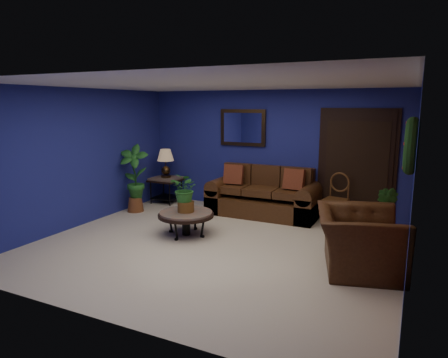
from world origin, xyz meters
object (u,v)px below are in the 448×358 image
at_px(sofa, 264,199).
at_px(end_table, 166,183).
at_px(table_lamp, 166,160).
at_px(side_chair, 337,195).
at_px(armchair, 359,241).
at_px(coffee_table, 186,215).

bearing_deg(sofa, end_table, -179.21).
distance_m(table_lamp, side_chair, 3.81).
xyz_separation_m(table_lamp, armchair, (4.45, -2.02, -0.58)).
xyz_separation_m(sofa, table_lamp, (-2.35, -0.03, 0.66)).
bearing_deg(table_lamp, side_chair, 1.05).
xyz_separation_m(end_table, armchair, (4.45, -2.02, -0.04)).
distance_m(coffee_table, table_lamp, 2.48).
xyz_separation_m(sofa, end_table, (-2.35, -0.03, 0.12)).
height_order(end_table, table_lamp, table_lamp).
bearing_deg(side_chair, end_table, -168.72).
xyz_separation_m(end_table, side_chair, (3.78, 0.07, 0.09)).
bearing_deg(armchair, sofa, 31.16).
bearing_deg(side_chair, armchair, -61.99).
bearing_deg(table_lamp, armchair, -24.46).
distance_m(sofa, armchair, 2.94).
bearing_deg(side_chair, table_lamp, -168.72).
bearing_deg(armchair, side_chair, 3.29).
bearing_deg(coffee_table, side_chair, 40.50).
xyz_separation_m(sofa, side_chair, (1.43, 0.04, 0.21)).
height_order(sofa, end_table, sofa).
relative_size(coffee_table, side_chair, 1.00).
xyz_separation_m(end_table, table_lamp, (0.00, 0.00, 0.54)).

